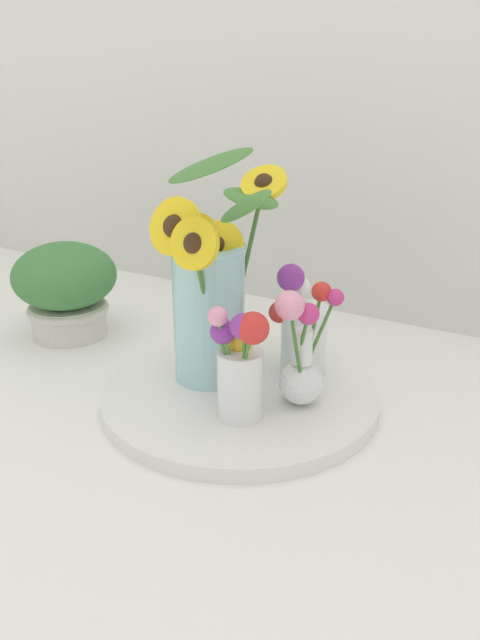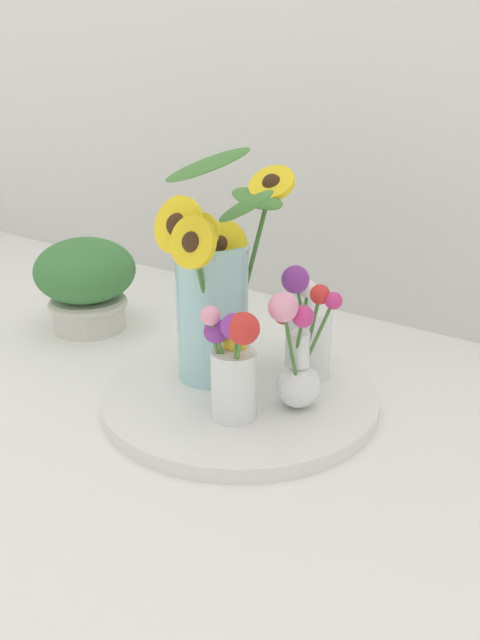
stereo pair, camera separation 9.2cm
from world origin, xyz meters
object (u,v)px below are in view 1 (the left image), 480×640
object	(u,v)px
vase_bulb_right	(302,357)
potted_plant	(66,287)
vase_small_back	(301,330)
serving_tray	(240,396)
vase_small_center	(240,366)
mason_jar_sunflowers	(210,294)

from	to	relation	value
vase_bulb_right	potted_plant	xyz separation A→B (m)	(-0.53, 0.07, -0.00)
vase_small_back	serving_tray	bearing A→B (deg)	-116.35
serving_tray	potted_plant	xyz separation A→B (m)	(-0.42, 0.07, 0.09)
vase_small_center	vase_bulb_right	distance (m)	0.10
serving_tray	vase_bulb_right	bearing A→B (deg)	1.40
vase_small_back	potted_plant	world-z (taller)	vase_small_back
mason_jar_sunflowers	serving_tray	bearing A→B (deg)	-12.90
mason_jar_sunflowers	vase_small_back	xyz separation A→B (m)	(0.11, 0.09, -0.07)
vase_small_center	vase_small_back	size ratio (longest dim) A/B	0.94
vase_small_center	vase_small_back	distance (m)	0.18
mason_jar_sunflowers	vase_small_center	size ratio (longest dim) A/B	2.19
vase_small_center	potted_plant	world-z (taller)	vase_small_center
mason_jar_sunflowers	vase_small_center	distance (m)	0.15
serving_tray	potted_plant	distance (m)	0.44
serving_tray	vase_small_center	xyz separation A→B (m)	(0.04, -0.07, 0.09)
vase_small_center	potted_plant	xyz separation A→B (m)	(-0.47, 0.14, -0.01)
vase_small_center	vase_small_back	bearing A→B (deg)	87.43
vase_bulb_right	vase_small_back	size ratio (longest dim) A/B	1.03
vase_small_back	potted_plant	bearing A→B (deg)	-175.58
serving_tray	mason_jar_sunflowers	bearing A→B (deg)	167.10
vase_small_center	vase_small_back	world-z (taller)	vase_small_back
serving_tray	mason_jar_sunflowers	distance (m)	0.16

